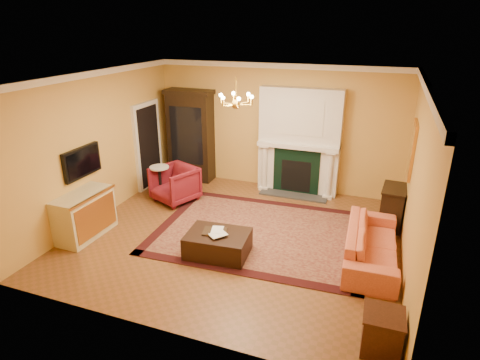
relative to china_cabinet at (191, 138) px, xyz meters
The scene contains 26 objects.
floor 3.49m from the china_cabinet, 48.82° to the right, with size 6.00×5.50×0.02m, color brown.
ceiling 3.81m from the china_cabinet, 48.82° to the right, with size 6.00×5.50×0.02m, color white.
wall_back 2.23m from the china_cabinet, ahead, with size 6.00×0.02×3.00m, color gold.
wall_front 5.70m from the china_cabinet, 67.47° to the right, with size 6.00×0.02×3.00m, color gold.
wall_left 2.65m from the china_cabinet, 108.48° to the right, with size 0.02×5.50×3.00m, color gold.
wall_right 5.77m from the china_cabinet, 25.64° to the right, with size 0.02×5.50×3.00m, color gold.
fireplace 2.78m from the china_cabinet, ahead, with size 1.90×0.70×2.50m.
crown_molding 3.23m from the china_cabinet, 35.15° to the right, with size 6.00×5.50×0.12m.
doorway 1.11m from the china_cabinet, 134.50° to the right, with size 0.08×1.05×2.10m.
tv_panel 3.19m from the china_cabinet, 103.96° to the right, with size 0.09×0.95×0.58m.
gilt_mirror 5.29m from the china_cabinet, 11.96° to the right, with size 0.06×0.76×1.05m.
chandelier 3.63m from the china_cabinet, 48.82° to the right, with size 0.63×0.55×0.53m.
oriental_rug 3.58m from the china_cabinet, 40.73° to the right, with size 4.02×3.01×0.02m, color #3F0D0E.
china_cabinet is the anchor object (origin of this frame).
wingback_armchair 1.61m from the china_cabinet, 79.19° to the right, with size 0.88×0.82×0.90m, color maroon.
pedestal_table 1.59m from the china_cabinet, 93.96° to the right, with size 0.44×0.44×0.79m.
commode 3.58m from the china_cabinet, 99.03° to the right, with size 0.56×1.18×0.88m, color beige.
coral_sofa 5.33m from the china_cabinet, 28.15° to the right, with size 2.15×0.63×0.84m, color #DF6A46.
end_table 6.77m from the china_cabinet, 43.21° to the right, with size 0.46×0.46×0.53m, color #3E1D10.
console_table 5.12m from the china_cabinet, 11.86° to the right, with size 0.41×0.73×0.81m, color black.
leather_ottoman 3.96m from the china_cabinet, 56.89° to the right, with size 1.08×0.78×0.40m, color black.
ottoman_tray 3.86m from the china_cabinet, 57.53° to the right, with size 0.40×0.31×0.03m, color black.
book_a 3.81m from the china_cabinet, 58.35° to the right, with size 0.20×0.03×0.27m, color gray.
book_b 3.91m from the china_cabinet, 57.54° to the right, with size 0.21×0.02×0.29m, color gray.
topiary_left 2.25m from the china_cabinet, ahead, with size 0.15×0.15×0.41m.
topiary_right 3.52m from the china_cabinet, ahead, with size 0.16×0.16×0.43m.
Camera 1 is at (2.42, -6.40, 3.85)m, focal length 30.00 mm.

